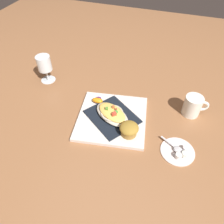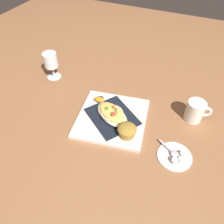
{
  "view_description": "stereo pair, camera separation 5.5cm",
  "coord_description": "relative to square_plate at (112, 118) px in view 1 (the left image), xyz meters",
  "views": [
    {
      "loc": [
        0.59,
        0.2,
        0.69
      ],
      "look_at": [
        0.0,
        0.0,
        0.04
      ],
      "focal_mm": 33.82,
      "sensor_mm": 36.0,
      "label": 1
    },
    {
      "loc": [
        0.57,
        0.25,
        0.69
      ],
      "look_at": [
        0.0,
        0.0,
        0.04
      ],
      "focal_mm": 33.82,
      "sensor_mm": 36.0,
      "label": 2
    }
  ],
  "objects": [
    {
      "name": "gratin_dish",
      "position": [
        0.0,
        0.0,
        0.03
      ],
      "size": [
        0.17,
        0.2,
        0.05
      ],
      "color": "beige",
      "rests_on": "folded_napkin"
    },
    {
      "name": "square_plate",
      "position": [
        0.0,
        0.0,
        0.0
      ],
      "size": [
        0.34,
        0.34,
        0.01
      ],
      "primitive_type": "cube",
      "rotation": [
        0.0,
        0.0,
        0.17
      ],
      "color": "silver",
      "rests_on": "ground_plane"
    },
    {
      "name": "creamer_cup_1",
      "position": [
        0.09,
        0.32,
        0.01
      ],
      "size": [
        0.02,
        0.02,
        0.02
      ],
      "primitive_type": "cylinder",
      "color": "white",
      "rests_on": "creamer_saucer"
    },
    {
      "name": "ground_plane",
      "position": [
        0.0,
        0.0,
        -0.01
      ],
      "size": [
        2.6,
        2.6,
        0.0
      ],
      "primitive_type": "plane",
      "color": "#97633E"
    },
    {
      "name": "creamer_cup_2",
      "position": [
        0.07,
        0.32,
        0.01
      ],
      "size": [
        0.02,
        0.02,
        0.02
      ],
      "primitive_type": "cylinder",
      "color": "white",
      "rests_on": "creamer_saucer"
    },
    {
      "name": "creamer_cup_0",
      "position": [
        0.11,
        0.3,
        0.01
      ],
      "size": [
        0.02,
        0.02,
        0.02
      ],
      "primitive_type": "cylinder",
      "color": "white",
      "rests_on": "creamer_saucer"
    },
    {
      "name": "folded_napkin",
      "position": [
        0.0,
        0.0,
        0.01
      ],
      "size": [
        0.26,
        0.27,
        0.01
      ],
      "primitive_type": "cube",
      "rotation": [
        0.0,
        0.0,
        0.95
      ],
      "color": "black",
      "rests_on": "square_plate"
    },
    {
      "name": "coffee_mug",
      "position": [
        -0.15,
        0.32,
        0.03
      ],
      "size": [
        0.08,
        0.11,
        0.09
      ],
      "color": "white",
      "rests_on": "ground_plane"
    },
    {
      "name": "stemmed_glass",
      "position": [
        -0.16,
        -0.41,
        0.09
      ],
      "size": [
        0.07,
        0.07,
        0.14
      ],
      "color": "white",
      "rests_on": "ground_plane"
    },
    {
      "name": "spoon",
      "position": [
        0.08,
        0.29,
        0.01
      ],
      "size": [
        0.07,
        0.1,
        0.01
      ],
      "color": "silver",
      "rests_on": "creamer_saucer"
    },
    {
      "name": "creamer_saucer",
      "position": [
        0.08,
        0.29,
        -0.0
      ],
      "size": [
        0.13,
        0.13,
        0.01
      ],
      "primitive_type": "cylinder",
      "color": "white",
      "rests_on": "ground_plane"
    },
    {
      "name": "orange_garnish",
      "position": [
        -0.07,
        -0.09,
        0.02
      ],
      "size": [
        0.05,
        0.05,
        0.02
      ],
      "color": "#571B65",
      "rests_on": "square_plate"
    },
    {
      "name": "muffin",
      "position": [
        0.07,
        0.09,
        0.04
      ],
      "size": [
        0.08,
        0.08,
        0.05
      ],
      "color": "olive",
      "rests_on": "square_plate"
    }
  ]
}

